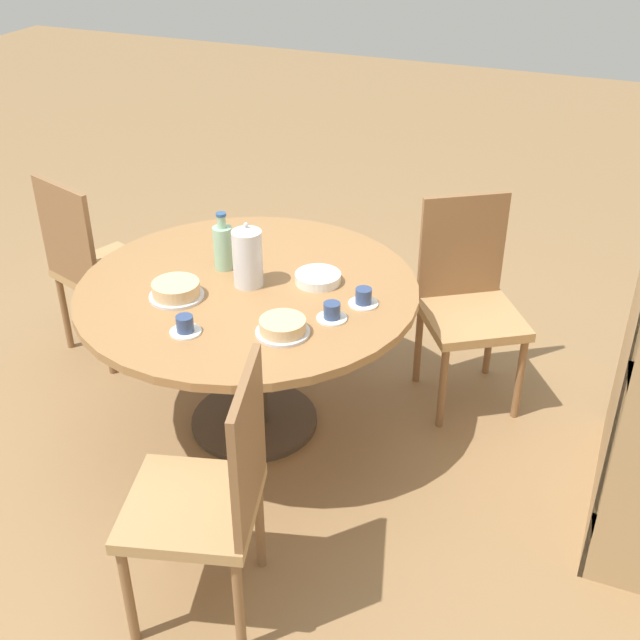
# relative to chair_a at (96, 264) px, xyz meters

# --- Properties ---
(ground_plane) EXTENTS (14.00, 14.00, 0.00)m
(ground_plane) POSITION_rel_chair_a_xyz_m (0.25, 0.97, -0.50)
(ground_plane) COLOR #937047
(dining_table) EXTENTS (1.41, 1.41, 0.71)m
(dining_table) POSITION_rel_chair_a_xyz_m (0.25, 0.97, 0.08)
(dining_table) COLOR #473828
(dining_table) RESTS_ON ground_plane
(chair_a) EXTENTS (0.53, 0.53, 0.95)m
(chair_a) POSITION_rel_chair_a_xyz_m (0.00, 0.00, 0.00)
(chair_a) COLOR olive
(chair_a) RESTS_ON ground_plane
(chair_b) EXTENTS (0.52, 0.52, 0.95)m
(chair_b) POSITION_rel_chair_a_xyz_m (1.19, 1.31, 0.00)
(chair_b) COLOR olive
(chair_b) RESTS_ON ground_plane
(chair_c) EXTENTS (0.58, 0.58, 0.95)m
(chair_c) POSITION_rel_chair_a_xyz_m (-0.36, 1.76, 0.00)
(chair_c) COLOR olive
(chair_c) RESTS_ON ground_plane
(coffee_pot) EXTENTS (0.12, 0.12, 0.28)m
(coffee_pot) POSITION_rel_chair_a_xyz_m (0.24, 0.96, 0.34)
(coffee_pot) COLOR silver
(coffee_pot) RESTS_ON dining_table
(water_bottle) EXTENTS (0.08, 0.08, 0.25)m
(water_bottle) POSITION_rel_chair_a_xyz_m (0.14, 0.80, 0.31)
(water_bottle) COLOR #99C6A3
(water_bottle) RESTS_ON dining_table
(cake_main) EXTENTS (0.22, 0.22, 0.07)m
(cake_main) POSITION_rel_chair_a_xyz_m (0.45, 0.75, 0.24)
(cake_main) COLOR silver
(cake_main) RESTS_ON dining_table
(cake_second) EXTENTS (0.20, 0.20, 0.06)m
(cake_second) POSITION_rel_chair_a_xyz_m (0.53, 1.26, 0.24)
(cake_second) COLOR silver
(cake_second) RESTS_ON dining_table
(cup_a) EXTENTS (0.12, 0.12, 0.07)m
(cup_a) POSITION_rel_chair_a_xyz_m (0.21, 1.46, 0.24)
(cup_a) COLOR white
(cup_a) RESTS_ON dining_table
(cup_b) EXTENTS (0.12, 0.12, 0.07)m
(cup_b) POSITION_rel_chair_a_xyz_m (0.37, 1.39, 0.24)
(cup_b) COLOR white
(cup_b) RESTS_ON dining_table
(cup_c) EXTENTS (0.12, 0.12, 0.07)m
(cup_c) POSITION_rel_chair_a_xyz_m (0.67, 0.92, 0.24)
(cup_c) COLOR white
(cup_c) RESTS_ON dining_table
(plate_stack) EXTENTS (0.19, 0.19, 0.04)m
(plate_stack) POSITION_rel_chair_a_xyz_m (0.11, 1.22, 0.23)
(plate_stack) COLOR white
(plate_stack) RESTS_ON dining_table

